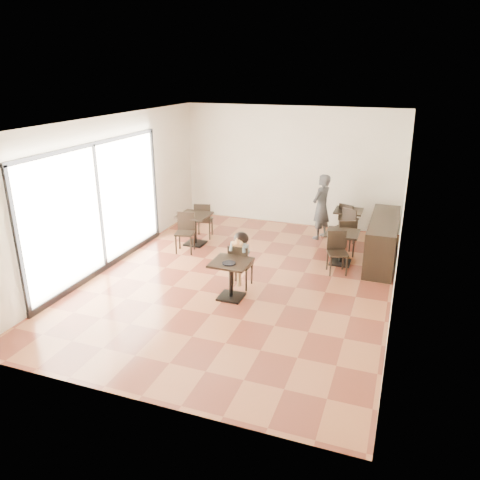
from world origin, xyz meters
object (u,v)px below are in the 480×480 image
at_px(cafe_table_mid, 341,248).
at_px(cafe_table_back, 347,224).
at_px(adult_patron, 321,207).
at_px(chair_back_a, 349,219).
at_px(child_table, 231,280).
at_px(chair_mid_a, 345,237).
at_px(chair_mid_b, 338,253).
at_px(chair_left_a, 204,220).
at_px(cafe_table_left, 195,229).
at_px(child, 241,260).
at_px(chair_back_b, 345,228).
at_px(child_chair, 241,265).
at_px(chair_left_b, 185,233).

relative_size(cafe_table_mid, cafe_table_back, 1.02).
relative_size(adult_patron, chair_back_a, 1.90).
relative_size(child_table, chair_back_a, 0.86).
bearing_deg(chair_mid_a, chair_mid_b, 68.93).
height_order(cafe_table_mid, chair_mid_a, chair_mid_a).
bearing_deg(cafe_table_mid, chair_left_a, 171.24).
bearing_deg(chair_left_a, cafe_table_back, -173.35).
height_order(cafe_table_left, chair_mid_a, chair_mid_a).
height_order(adult_patron, chair_mid_a, adult_patron).
xyz_separation_m(child, adult_patron, (0.95, 3.34, 0.27)).
xyz_separation_m(chair_left_a, chair_back_b, (3.47, 0.69, -0.03)).
height_order(child_table, adult_patron, adult_patron).
relative_size(child_chair, adult_patron, 0.54).
bearing_deg(chair_left_a, child_table, 109.34).
bearing_deg(chair_back_b, child_chair, -95.33).
distance_m(chair_left_a, chair_left_b, 1.10).
relative_size(cafe_table_mid, chair_left_b, 0.80).
relative_size(adult_patron, cafe_table_back, 2.29).
xyz_separation_m(cafe_table_mid, chair_back_a, (-0.10, 1.95, 0.07)).
xyz_separation_m(child_table, cafe_table_back, (1.60, 4.19, -0.01)).
relative_size(child_table, cafe_table_mid, 1.01).
distance_m(child_table, cafe_table_back, 4.48).
height_order(child, chair_mid_b, child).
relative_size(chair_mid_a, chair_left_a, 0.96).
bearing_deg(chair_mid_a, chair_back_b, -102.52).
bearing_deg(child_chair, chair_mid_a, -125.43).
xyz_separation_m(chair_left_a, chair_back_a, (3.47, 1.40, -0.03)).
bearing_deg(child_chair, adult_patron, -105.87).
height_order(child_chair, chair_left_a, chair_left_a).
relative_size(cafe_table_mid, chair_left_a, 0.80).
distance_m(cafe_table_mid, chair_back_a, 1.95).
height_order(child_table, cafe_table_left, cafe_table_left).
bearing_deg(chair_left_a, child_chair, 114.91).
bearing_deg(child_chair, child, 0.00).
bearing_deg(chair_mid_b, cafe_table_back, 71.48).
bearing_deg(child, chair_back_b, 62.63).
height_order(chair_mid_a, chair_left_a, chair_left_a).
distance_m(child, adult_patron, 3.48).
xyz_separation_m(child_table, chair_back_b, (1.60, 3.64, 0.06)).
bearing_deg(chair_left_b, adult_patron, 22.86).
bearing_deg(chair_left_a, chair_mid_a, 166.91).
height_order(cafe_table_mid, chair_left_a, chair_left_a).
distance_m(chair_mid_a, chair_back_b, 0.70).
bearing_deg(chair_back_b, child_table, -91.68).
relative_size(cafe_table_left, chair_back_b, 0.89).
xyz_separation_m(child_chair, chair_back_a, (1.60, 3.79, -0.01)).
distance_m(child_table, chair_mid_b, 2.51).
xyz_separation_m(adult_patron, chair_mid_a, (0.75, -0.94, -0.39)).
bearing_deg(child, chair_back_a, 67.13).
bearing_deg(adult_patron, chair_mid_a, 60.66).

